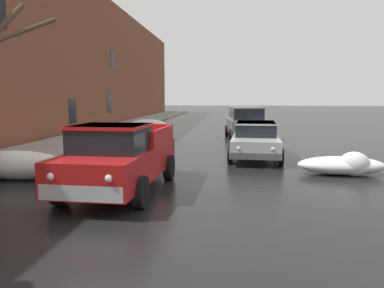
{
  "coord_description": "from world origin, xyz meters",
  "views": [
    {
      "loc": [
        1.44,
        -0.46,
        2.43
      ],
      "look_at": [
        0.4,
        9.86,
        1.11
      ],
      "focal_mm": 35.28,
      "sensor_mm": 36.0,
      "label": 1
    }
  ],
  "objects_px": {
    "sedan_silver_parked_kerbside_close": "(256,139)",
    "suv_grey_parked_kerbside_mid": "(246,122)",
    "sedan_black_parked_far_down_block": "(247,119)",
    "pickup_truck_red_approaching_near_lane": "(119,158)"
  },
  "relations": [
    {
      "from": "sedan_silver_parked_kerbside_close",
      "to": "suv_grey_parked_kerbside_mid",
      "type": "bearing_deg",
      "value": 91.05
    },
    {
      "from": "sedan_black_parked_far_down_block",
      "to": "sedan_silver_parked_kerbside_close",
      "type": "bearing_deg",
      "value": -91.25
    },
    {
      "from": "sedan_silver_parked_kerbside_close",
      "to": "sedan_black_parked_far_down_block",
      "type": "distance_m",
      "value": 13.88
    },
    {
      "from": "sedan_silver_parked_kerbside_close",
      "to": "sedan_black_parked_far_down_block",
      "type": "xyz_separation_m",
      "value": [
        0.3,
        13.88,
        -0.0
      ]
    },
    {
      "from": "suv_grey_parked_kerbside_mid",
      "to": "sedan_black_parked_far_down_block",
      "type": "distance_m",
      "value": 7.18
    },
    {
      "from": "sedan_silver_parked_kerbside_close",
      "to": "suv_grey_parked_kerbside_mid",
      "type": "relative_size",
      "value": 1.01
    },
    {
      "from": "suv_grey_parked_kerbside_mid",
      "to": "sedan_black_parked_far_down_block",
      "type": "relative_size",
      "value": 1.13
    },
    {
      "from": "suv_grey_parked_kerbside_mid",
      "to": "sedan_black_parked_far_down_block",
      "type": "xyz_separation_m",
      "value": [
        0.43,
        7.17,
        -0.24
      ]
    },
    {
      "from": "pickup_truck_red_approaching_near_lane",
      "to": "suv_grey_parked_kerbside_mid",
      "type": "bearing_deg",
      "value": 73.52
    },
    {
      "from": "suv_grey_parked_kerbside_mid",
      "to": "sedan_silver_parked_kerbside_close",
      "type": "bearing_deg",
      "value": -88.95
    }
  ]
}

